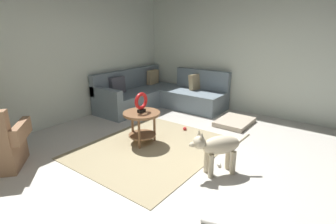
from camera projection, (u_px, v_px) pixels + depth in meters
name	position (u px, v px, depth m)	size (l,w,h in m)	color
ground_plane	(183.00, 168.00, 3.63)	(6.00, 6.00, 0.10)	beige
wall_back	(54.00, 55.00, 4.87)	(6.00, 0.12, 2.70)	silver
wall_right	(261.00, 52.00, 5.44)	(0.12, 6.00, 2.70)	silver
area_rug	(152.00, 148.00, 4.12)	(2.30, 1.90, 0.01)	tan
sectional_couch	(159.00, 95.00, 6.19)	(2.20, 2.25, 0.88)	slate
side_table	(142.00, 119.00, 4.19)	(0.60, 0.60, 0.54)	brown
torus_sculpture	(141.00, 102.00, 4.09)	(0.28, 0.08, 0.33)	black
dog_bed_mat	(235.00, 122.00, 5.16)	(0.80, 0.60, 0.09)	#B2A38E
dog	(218.00, 147.00, 3.30)	(0.70, 0.56, 0.63)	beige
dog_toy_ball	(185.00, 129.00, 4.83)	(0.07, 0.07, 0.07)	red
dog_toy_rope	(210.00, 222.00, 2.52)	(0.05, 0.05, 0.19)	silver
dog_toy_bone	(218.00, 163.00, 3.62)	(0.18, 0.06, 0.06)	silver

